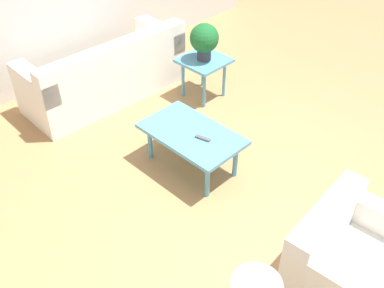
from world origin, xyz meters
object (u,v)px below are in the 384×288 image
object	(u,v)px
coffee_table	(192,136)
side_table_plant	(204,65)
armchair	(348,262)
sofa	(107,75)
potted_plant	(204,39)

from	to	relation	value
coffee_table	side_table_plant	distance (m)	1.42
armchair	coffee_table	xyz separation A→B (m)	(1.90, -0.19, 0.11)
armchair	sofa	bearing A→B (deg)	79.63
sofa	side_table_plant	world-z (taller)	sofa
armchair	potted_plant	size ratio (longest dim) A/B	2.18
sofa	side_table_plant	distance (m)	1.24
potted_plant	sofa	bearing A→B (deg)	45.74
armchair	potted_plant	distance (m)	3.11
armchair	coffee_table	distance (m)	1.91
sofa	coffee_table	bearing A→B (deg)	84.32
armchair	coffee_table	world-z (taller)	armchair
sofa	potted_plant	bearing A→B (deg)	137.51
coffee_table	side_table_plant	bearing A→B (deg)	-51.50
armchair	side_table_plant	world-z (taller)	armchair
sofa	side_table_plant	size ratio (longest dim) A/B	3.80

